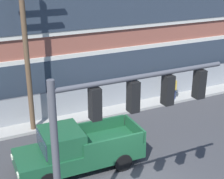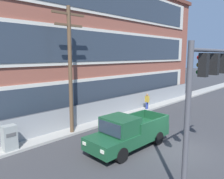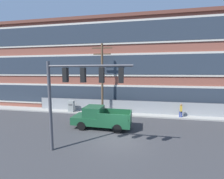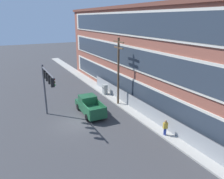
# 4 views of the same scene
# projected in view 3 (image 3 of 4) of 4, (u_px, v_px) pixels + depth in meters

# --- Properties ---
(ground_plane) EXTENTS (160.00, 160.00, 0.00)m
(ground_plane) POSITION_uv_depth(u_px,v_px,m) (117.00, 139.00, 11.71)
(ground_plane) COLOR #38383A
(sidewalk_building_side) EXTENTS (80.00, 1.77, 0.16)m
(sidewalk_building_side) POSITION_uv_depth(u_px,v_px,m) (125.00, 114.00, 18.49)
(sidewalk_building_side) COLOR #9E9B93
(sidewalk_building_side) RESTS_ON ground
(brick_mill_building) EXTENTS (41.17, 11.86, 12.21)m
(brick_mill_building) POSITION_uv_depth(u_px,v_px,m) (111.00, 66.00, 24.70)
(brick_mill_building) COLOR brown
(brick_mill_building) RESTS_ON ground
(chain_link_fence) EXTENTS (27.96, 0.06, 1.72)m
(chain_link_fence) POSITION_uv_depth(u_px,v_px,m) (144.00, 108.00, 18.30)
(chain_link_fence) COLOR gray
(chain_link_fence) RESTS_ON ground
(traffic_signal_mast) EXTENTS (5.42, 0.43, 5.89)m
(traffic_signal_mast) POSITION_uv_depth(u_px,v_px,m) (76.00, 85.00, 9.23)
(traffic_signal_mast) COLOR #4C4C51
(traffic_signal_mast) RESTS_ON ground
(pickup_truck_dark_green) EXTENTS (5.56, 2.23, 2.02)m
(pickup_truck_dark_green) POSITION_uv_depth(u_px,v_px,m) (100.00, 118.00, 13.98)
(pickup_truck_dark_green) COLOR #194C2D
(pickup_truck_dark_green) RESTS_ON ground
(utility_pole_near_corner) EXTENTS (2.44, 0.26, 8.51)m
(utility_pole_near_corner) POSITION_uv_depth(u_px,v_px,m) (102.00, 76.00, 17.87)
(utility_pole_near_corner) COLOR brown
(utility_pole_near_corner) RESTS_ON ground
(electrical_cabinet) EXTENTS (0.74, 0.56, 1.58)m
(electrical_cabinet) POSITION_uv_depth(u_px,v_px,m) (71.00, 107.00, 19.16)
(electrical_cabinet) COLOR #939993
(electrical_cabinet) RESTS_ON ground
(pedestrian_near_cabinet) EXTENTS (0.32, 0.44, 1.69)m
(pedestrian_near_cabinet) POSITION_uv_depth(u_px,v_px,m) (181.00, 110.00, 16.78)
(pedestrian_near_cabinet) COLOR navy
(pedestrian_near_cabinet) RESTS_ON ground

